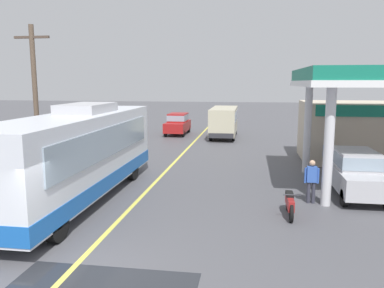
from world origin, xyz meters
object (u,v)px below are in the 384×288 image
coach_bus_main (78,156)px  pedestrian_near_pump (328,154)px  car_at_pump (356,171)px  car_trailing_behind_bus (178,123)px  minibus_opposing_lane (224,120)px  pedestrian_by_shop (312,179)px  motorcycle_parked_forecourt (290,203)px

coach_bus_main → pedestrian_near_pump: size_ratio=6.65×
car_at_pump → pedestrian_near_pump: 4.15m
car_at_pump → car_trailing_behind_bus: (-10.53, 16.93, 0.00)m
coach_bus_main → minibus_opposing_lane: 18.51m
coach_bus_main → pedestrian_by_shop: size_ratio=6.65×
car_at_pump → pedestrian_by_shop: 2.36m
motorcycle_parked_forecourt → pedestrian_by_shop: pedestrian_by_shop is taller
car_at_pump → minibus_opposing_lane: minibus_opposing_lane is taller
minibus_opposing_lane → pedestrian_near_pump: size_ratio=3.69×
coach_bus_main → pedestrian_near_pump: 12.32m
pedestrian_by_shop → car_at_pump: bearing=35.6°
coach_bus_main → pedestrian_near_pump: (10.48, 6.42, -0.79)m
car_at_pump → motorcycle_parked_forecourt: 4.13m
motorcycle_parked_forecourt → car_trailing_behind_bus: size_ratio=0.43×
pedestrian_near_pump → minibus_opposing_lane: bearing=117.9°
car_trailing_behind_bus → coach_bus_main: bearing=-90.7°
car_at_pump → minibus_opposing_lane: 16.98m
coach_bus_main → car_at_pump: coach_bus_main is taller
minibus_opposing_lane → car_trailing_behind_bus: bearing=163.6°
car_at_pump → pedestrian_by_shop: bearing=-144.4°
coach_bus_main → car_at_pump: bearing=12.0°
car_at_pump → pedestrian_by_shop: (-1.92, -1.38, -0.08)m
pedestrian_by_shop → minibus_opposing_lane: bearing=104.7°
pedestrian_by_shop → car_trailing_behind_bus: (-8.61, 18.30, 0.08)m
motorcycle_parked_forecourt → coach_bus_main: bearing=175.3°
pedestrian_by_shop → pedestrian_near_pump: bearing=73.5°
minibus_opposing_lane → pedestrian_near_pump: 13.11m
car_at_pump → pedestrian_near_pump: bearing=93.9°
pedestrian_by_shop → car_trailing_behind_bus: bearing=115.2°
car_at_pump → coach_bus_main: bearing=-168.0°
motorcycle_parked_forecourt → pedestrian_near_pump: (2.57, 7.07, 0.49)m
coach_bus_main → car_trailing_behind_bus: (0.23, 19.21, -0.71)m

